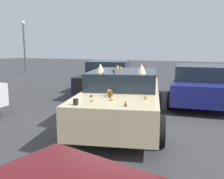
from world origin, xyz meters
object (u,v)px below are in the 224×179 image
at_px(parked_sedan_row_back_far, 108,77).
at_px(lot_lamp_post, 24,41).
at_px(parked_sedan_behind_left, 201,84).
at_px(art_car_decorated, 123,97).

xyz_separation_m(parked_sedan_row_back_far, lot_lamp_post, (5.59, 9.21, 1.70)).
bearing_deg(parked_sedan_row_back_far, parked_sedan_behind_left, 67.24).
height_order(art_car_decorated, parked_sedan_row_back_far, art_car_decorated).
relative_size(art_car_decorated, lot_lamp_post, 1.26).
distance_m(parked_sedan_row_back_far, lot_lamp_post, 10.91).
distance_m(art_car_decorated, parked_sedan_behind_left, 3.72).
bearing_deg(lot_lamp_post, parked_sedan_row_back_far, -121.27).
height_order(art_car_decorated, lot_lamp_post, lot_lamp_post).
relative_size(parked_sedan_behind_left, lot_lamp_post, 1.08).
bearing_deg(parked_sedan_behind_left, lot_lamp_post, 60.52).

